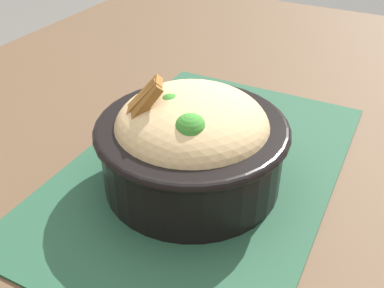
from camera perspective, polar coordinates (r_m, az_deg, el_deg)
table at (r=0.56m, az=-0.15°, el=-7.43°), size 1.37×0.98×0.78m
placemat at (r=0.52m, az=1.38°, el=-3.16°), size 0.45×0.30×0.00m
bowl at (r=0.47m, az=-0.04°, el=0.41°), size 0.22×0.22×0.13m
fork at (r=0.59m, az=3.92°, el=2.07°), size 0.02×0.12×0.00m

